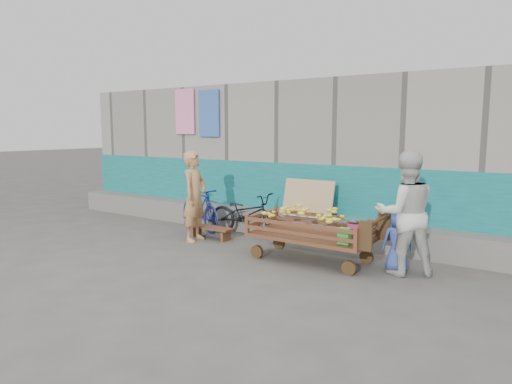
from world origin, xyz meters
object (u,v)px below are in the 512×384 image
Objects in this scene: banana_cart at (309,223)px; bicycle_blue at (200,208)px; bench at (211,230)px; woman at (405,213)px; vendor_man at (195,196)px; bicycle_dark at (246,214)px; child at (398,241)px.

bicycle_blue is (-2.89, 0.74, -0.15)m from banana_cart.
banana_cart is 1.38× the size of bicycle_blue.
bench is (-2.22, 0.28, -0.43)m from banana_cart.
woman reaches higher than bench.
bench is 0.61× the size of bicycle_blue.
banana_cart is 1.24× the size of vendor_man.
bicycle_dark is at bearing 52.36° from bench.
bicycle_dark is (-3.23, 0.67, -0.46)m from woman.
vendor_man reaches higher than child.
vendor_man is at bearing -123.84° from bicycle_blue.
child is 4.25m from bicycle_blue.
woman is (3.66, -0.12, 0.71)m from bench.
woman is 1.09× the size of bicycle_dark.
child reaches higher than bench.
banana_cart is 2.99m from bicycle_blue.
vendor_man reaches higher than bicycle_dark.
banana_cart reaches higher than bench.
banana_cart is 1.35m from child.
banana_cart is 1.99m from bicycle_dark.
bicycle_blue reaches higher than banana_cart.
woman is (1.43, 0.16, 0.28)m from banana_cart.
woman is at bearing -76.82° from bicycle_blue.
bench is at bearing 139.43° from bicycle_dark.
woman is 4.39m from bicycle_blue.
child is at bearing -61.60° from woman.
bicycle_dark is at bearing -45.01° from woman.
woman is 1.18× the size of bicycle_blue.
bicycle_blue is (-4.22, 0.53, 0.00)m from child.
vendor_man is at bearing -179.77° from banana_cart.
child is (-0.11, 0.06, -0.43)m from woman.
bicycle_blue reaches higher than bench.
bicycle_blue is (-4.33, 0.58, -0.43)m from woman.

